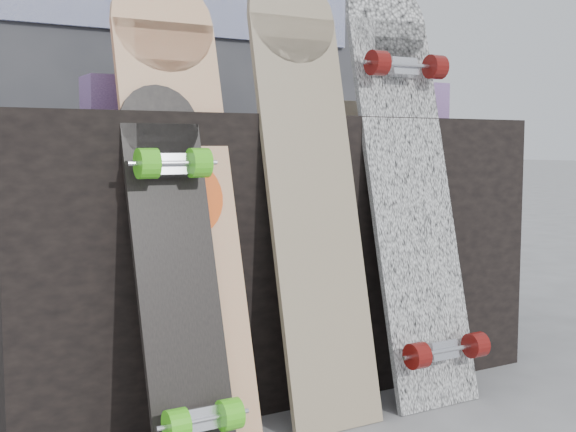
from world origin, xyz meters
TOP-DOWN VIEW (x-y plane):
  - ground at (0.00, 0.00)m, footprint 60.00×60.00m
  - vendor_table at (0.00, 0.50)m, footprint 1.60×0.60m
  - booth at (0.00, 1.35)m, footprint 2.40×0.22m
  - merch_box_purple at (-0.45, 0.45)m, footprint 0.18×0.12m
  - merch_box_small at (0.54, 0.41)m, footprint 0.14×0.14m
  - merch_box_flat at (0.22, 0.50)m, footprint 0.22×0.10m
  - longboard_geisha at (-0.39, 0.18)m, footprint 0.26×0.33m
  - longboard_celtic at (-0.03, 0.16)m, footprint 0.26×0.29m
  - longboard_cascadia at (0.30, 0.16)m, footprint 0.28×0.36m
  - skateboard_dark at (-0.43, 0.10)m, footprint 0.19×0.32m

SIDE VIEW (x-z plane):
  - ground at x=0.00m, z-range 0.00..0.00m
  - vendor_table at x=0.00m, z-range 0.00..0.80m
  - skateboard_dark at x=-0.43m, z-range 0.01..0.88m
  - longboard_geisha at x=-0.39m, z-range 0.03..1.19m
  - longboard_celtic at x=-0.03m, z-range 0.04..1.23m
  - longboard_cascadia at x=0.30m, z-range 0.02..1.25m
  - merch_box_flat at x=0.22m, z-range 0.80..0.86m
  - merch_box_purple at x=-0.45m, z-range 0.80..0.90m
  - merch_box_small at x=0.54m, z-range 0.80..0.92m
  - booth at x=0.00m, z-range 0.00..2.20m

